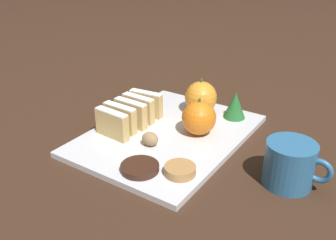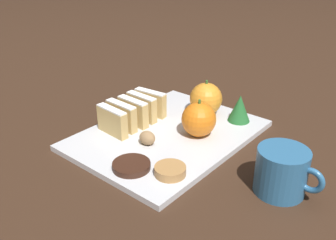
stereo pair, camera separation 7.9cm
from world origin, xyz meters
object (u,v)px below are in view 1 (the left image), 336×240
(orange_near, at_px, (201,97))
(orange_far, at_px, (199,118))
(walnut, at_px, (152,140))
(chocolate_cookie, at_px, (140,168))
(coffee_mug, at_px, (290,164))

(orange_near, distance_m, orange_far, 0.11)
(walnut, distance_m, chocolate_cookie, 0.09)
(orange_far, distance_m, chocolate_cookie, 0.19)
(orange_near, relative_size, chocolate_cookie, 1.20)
(orange_near, xyz_separation_m, walnut, (-0.00, -0.19, -0.02))
(orange_near, distance_m, walnut, 0.20)
(walnut, relative_size, chocolate_cookie, 0.50)
(chocolate_cookie, bearing_deg, orange_far, 84.33)
(walnut, bearing_deg, orange_far, 62.36)
(coffee_mug, bearing_deg, orange_far, 165.05)
(orange_far, relative_size, walnut, 2.33)
(walnut, height_order, coffee_mug, coffee_mug)
(orange_far, bearing_deg, coffee_mug, -14.95)
(chocolate_cookie, bearing_deg, coffee_mug, 28.55)
(orange_near, relative_size, coffee_mug, 0.73)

